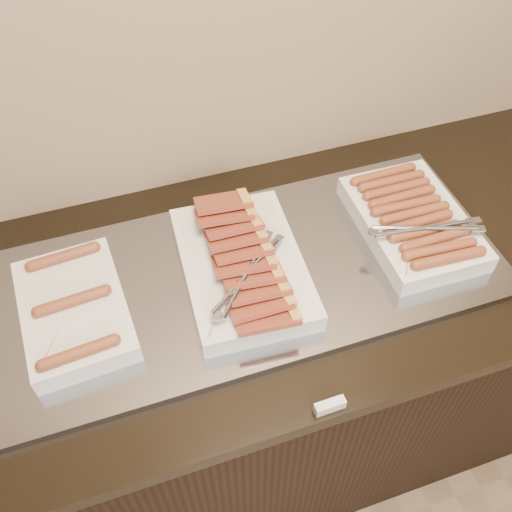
{
  "coord_description": "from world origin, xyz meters",
  "views": [
    {
      "loc": [
        -0.26,
        1.35,
        1.94
      ],
      "look_at": [
        0.01,
        2.13,
        0.97
      ],
      "focal_mm": 40.0,
      "sensor_mm": 36.0,
      "label": 1
    }
  ],
  "objects_px": {
    "dish_center": "(243,265)",
    "dish_right": "(413,221)",
    "warming_tray": "(241,277)",
    "counter": "(253,371)",
    "dish_left": "(74,309)"
  },
  "relations": [
    {
      "from": "warming_tray",
      "to": "dish_center",
      "type": "height_order",
      "value": "dish_center"
    },
    {
      "from": "counter",
      "to": "warming_tray",
      "type": "height_order",
      "value": "warming_tray"
    },
    {
      "from": "warming_tray",
      "to": "dish_center",
      "type": "bearing_deg",
      "value": -40.39
    },
    {
      "from": "dish_right",
      "to": "warming_tray",
      "type": "bearing_deg",
      "value": -179.64
    },
    {
      "from": "dish_left",
      "to": "dish_right",
      "type": "distance_m",
      "value": 0.8
    },
    {
      "from": "dish_left",
      "to": "dish_center",
      "type": "relative_size",
      "value": 0.78
    },
    {
      "from": "counter",
      "to": "dish_left",
      "type": "bearing_deg",
      "value": 180.0
    },
    {
      "from": "dish_center",
      "to": "dish_left",
      "type": "bearing_deg",
      "value": -177.1
    },
    {
      "from": "counter",
      "to": "dish_center",
      "type": "height_order",
      "value": "dish_center"
    },
    {
      "from": "counter",
      "to": "dish_left",
      "type": "distance_m",
      "value": 0.64
    },
    {
      "from": "dish_center",
      "to": "counter",
      "type": "bearing_deg",
      "value": 11.1
    },
    {
      "from": "dish_center",
      "to": "dish_right",
      "type": "height_order",
      "value": "dish_center"
    },
    {
      "from": "warming_tray",
      "to": "dish_right",
      "type": "bearing_deg",
      "value": -0.5
    },
    {
      "from": "dish_left",
      "to": "dish_center",
      "type": "bearing_deg",
      "value": -4.03
    },
    {
      "from": "counter",
      "to": "warming_tray",
      "type": "distance_m",
      "value": 0.46
    }
  ]
}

